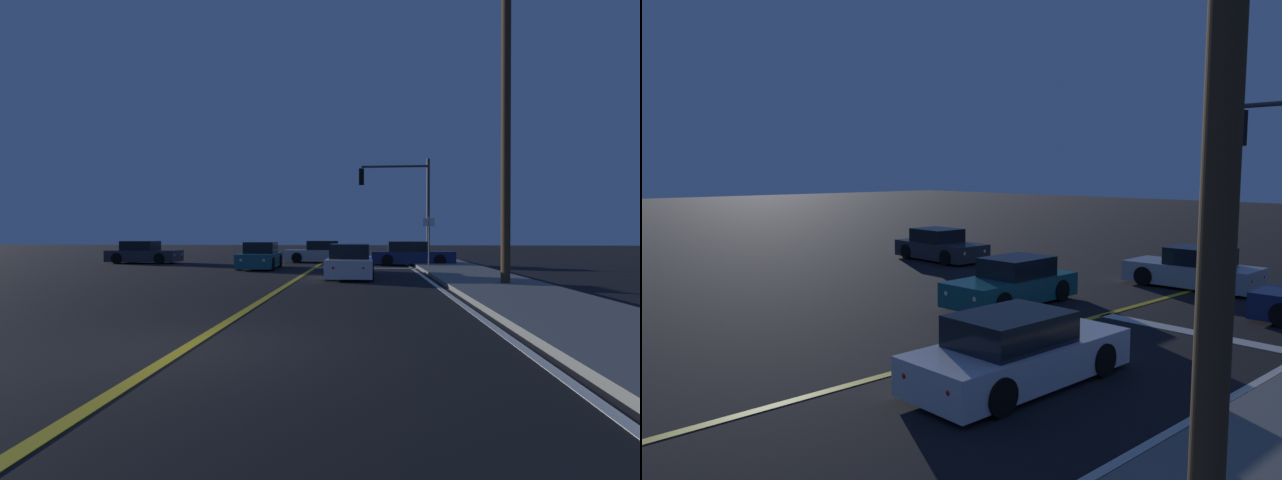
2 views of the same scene
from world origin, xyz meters
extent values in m
cube|color=gold|center=(0.00, 10.11, 0.01)|extent=(0.20, 34.36, 0.01)
cube|color=silver|center=(2.62, 18.71, 0.01)|extent=(5.23, 0.50, 0.01)
cube|color=#B2B5BA|center=(-0.30, 24.18, 0.44)|extent=(4.26, 1.96, 0.68)
cube|color=black|center=(-0.05, 24.20, 1.04)|extent=(1.99, 1.60, 0.60)
cylinder|color=black|center=(-1.55, 23.30, 0.32)|extent=(0.65, 0.25, 0.64)
cylinder|color=black|center=(-1.63, 24.94, 0.32)|extent=(0.65, 0.25, 0.64)
cylinder|color=black|center=(1.04, 23.43, 0.32)|extent=(0.65, 0.25, 0.64)
cylinder|color=black|center=(0.96, 25.06, 0.32)|extent=(0.65, 0.25, 0.64)
sphere|color=#FFF4CC|center=(-2.29, 23.54, 0.52)|extent=(0.18, 0.18, 0.18)
sphere|color=#FFF4CC|center=(-2.35, 24.63, 0.52)|extent=(0.18, 0.18, 0.18)
sphere|color=red|center=(1.77, 23.74, 0.52)|extent=(0.14, 0.14, 0.14)
sphere|color=red|center=(1.71, 24.83, 0.52)|extent=(0.14, 0.14, 0.14)
cube|color=#195960|center=(-2.67, 17.96, 0.44)|extent=(1.87, 4.28, 0.68)
cube|color=black|center=(-2.68, 18.21, 1.04)|extent=(1.55, 1.99, 0.60)
cylinder|color=black|center=(-1.83, 16.68, 0.32)|extent=(0.24, 0.65, 0.64)
cylinder|color=black|center=(-3.43, 16.62, 0.32)|extent=(0.24, 0.65, 0.64)
cylinder|color=black|center=(-1.92, 19.29, 0.32)|extent=(0.24, 0.65, 0.64)
cylinder|color=black|center=(-3.52, 19.23, 0.32)|extent=(0.24, 0.65, 0.64)
sphere|color=#FFF4CC|center=(-2.07, 15.93, 0.52)|extent=(0.18, 0.18, 0.18)
sphere|color=#FFF4CC|center=(-3.13, 15.89, 0.52)|extent=(0.18, 0.18, 0.18)
sphere|color=red|center=(-2.21, 20.03, 0.52)|extent=(0.14, 0.14, 0.14)
sphere|color=red|center=(-3.28, 19.99, 0.52)|extent=(0.14, 0.14, 0.14)
cube|color=silver|center=(2.02, 13.06, 0.44)|extent=(1.75, 4.52, 0.68)
cube|color=black|center=(2.02, 12.79, 1.04)|extent=(1.50, 2.08, 0.60)
cylinder|color=black|center=(1.20, 14.46, 0.32)|extent=(0.22, 0.64, 0.64)
cylinder|color=black|center=(2.82, 14.46, 0.32)|extent=(0.22, 0.64, 0.64)
cylinder|color=black|center=(1.21, 11.66, 0.32)|extent=(0.22, 0.64, 0.64)
cylinder|color=black|center=(2.83, 11.66, 0.32)|extent=(0.22, 0.64, 0.64)
sphere|color=#FFF4CC|center=(1.47, 15.25, 0.52)|extent=(0.18, 0.18, 0.18)
sphere|color=#FFF4CC|center=(2.55, 15.26, 0.52)|extent=(0.18, 0.18, 0.18)
sphere|color=red|center=(1.48, 10.85, 0.52)|extent=(0.14, 0.14, 0.14)
sphere|color=red|center=(2.56, 10.85, 0.52)|extent=(0.14, 0.14, 0.14)
sphere|color=red|center=(2.93, 22.05, 0.52)|extent=(0.14, 0.14, 0.14)
sphere|color=red|center=(2.97, 20.97, 0.52)|extent=(0.14, 0.14, 0.14)
cube|color=#2D2D33|center=(-10.67, 22.27, 0.44)|extent=(4.22, 1.84, 0.68)
cube|color=black|center=(-10.92, 22.27, 1.04)|extent=(1.95, 1.57, 0.60)
cylinder|color=black|center=(-9.36, 23.10, 0.32)|extent=(0.64, 0.23, 0.64)
cylinder|color=black|center=(-9.37, 21.41, 0.32)|extent=(0.64, 0.23, 0.64)
cylinder|color=black|center=(-11.96, 23.12, 0.32)|extent=(0.64, 0.23, 0.64)
cylinder|color=black|center=(-11.98, 21.43, 0.32)|extent=(0.64, 0.23, 0.64)
sphere|color=#FFF4CC|center=(-8.62, 22.81, 0.52)|extent=(0.18, 0.18, 0.18)
sphere|color=#FFF4CC|center=(-8.63, 21.69, 0.52)|extent=(0.18, 0.18, 0.18)
sphere|color=red|center=(-12.71, 22.84, 0.52)|extent=(0.14, 0.14, 0.14)
sphere|color=red|center=(-12.72, 21.72, 0.52)|extent=(0.14, 0.14, 0.14)
cube|color=black|center=(2.39, 21.01, 4.93)|extent=(0.28, 0.28, 0.90)
sphere|color=red|center=(2.39, 21.01, 5.20)|extent=(0.22, 0.22, 0.22)
sphere|color=#4C2D05|center=(2.39, 21.01, 4.93)|extent=(0.22, 0.22, 0.22)
sphere|color=#0A3814|center=(2.39, 21.01, 4.66)|extent=(0.22, 0.22, 0.22)
camera|label=1|loc=(2.67, -7.24, 1.68)|focal=28.55mm
camera|label=2|loc=(9.33, 4.75, 3.87)|focal=35.04mm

